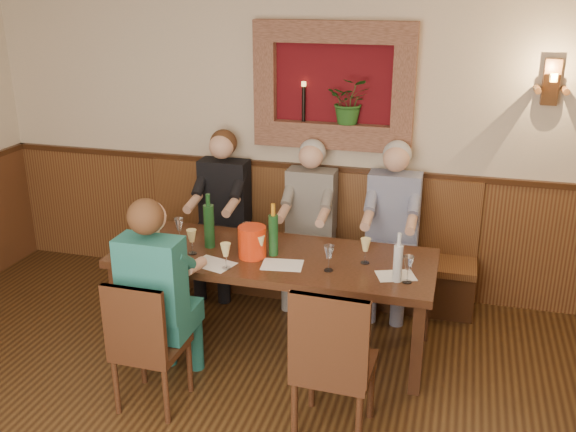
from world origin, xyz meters
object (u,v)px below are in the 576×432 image
object	(u,v)px
wine_bottle_green_b	(209,225)
water_bottle	(398,262)
person_bench_left	(222,225)
dining_table	(273,264)
bench	(304,257)
chair_near_left	(152,368)
person_bench_right	(391,242)
spittoon_bucket	(252,242)
chair_near_right	(334,391)
person_bench_mid	(309,236)
wine_bottle_green_a	(273,234)
person_chair_front	(161,313)

from	to	relation	value
wine_bottle_green_b	water_bottle	xyz separation A→B (m)	(1.46, -0.22, -0.04)
person_bench_left	wine_bottle_green_b	world-z (taller)	person_bench_left
dining_table	wine_bottle_green_b	distance (m)	0.57
dining_table	bench	bearing A→B (deg)	90.00
chair_near_left	wine_bottle_green_b	distance (m)	1.18
chair_near_left	person_bench_right	xyz separation A→B (m)	(1.34, 1.80, 0.33)
person_bench_right	spittoon_bucket	world-z (taller)	person_bench_right
chair_near_right	person_bench_mid	bearing A→B (deg)	110.54
person_bench_mid	water_bottle	distance (m)	1.39
water_bottle	chair_near_left	bearing A→B (deg)	-153.17
spittoon_bucket	person_bench_mid	bearing A→B (deg)	77.24
chair_near_right	person_bench_right	xyz separation A→B (m)	(0.12, 1.77, 0.30)
chair_near_right	person_bench_left	distance (m)	2.28
dining_table	wine_bottle_green_a	world-z (taller)	wine_bottle_green_a
chair_near_right	person_chair_front	distance (m)	1.26
chair_near_right	person_chair_front	xyz separation A→B (m)	(-1.22, 0.15, 0.29)
person_bench_right	chair_near_right	bearing A→B (deg)	-93.84
dining_table	person_bench_right	size ratio (longest dim) A/B	1.65
chair_near_left	wine_bottle_green_a	size ratio (longest dim) A/B	2.33
spittoon_bucket	water_bottle	world-z (taller)	water_bottle
person_bench_mid	wine_bottle_green_a	world-z (taller)	person_bench_mid
dining_table	water_bottle	xyz separation A→B (m)	(0.94, -0.21, 0.21)
dining_table	person_bench_mid	xyz separation A→B (m)	(0.07, 0.84, -0.09)
chair_near_left	wine_bottle_green_b	size ratio (longest dim) A/B	2.20
water_bottle	wine_bottle_green_a	bearing A→B (deg)	167.71
bench	water_bottle	xyz separation A→B (m)	(0.94, -1.15, 0.56)
chair_near_left	wine_bottle_green_a	xyz separation A→B (m)	(0.55, 0.96, 0.64)
dining_table	person_bench_right	world-z (taller)	person_bench_right
bench	spittoon_bucket	size ratio (longest dim) A/B	12.73
chair_near_left	chair_near_right	size ratio (longest dim) A/B	0.90
bench	chair_near_left	bearing A→B (deg)	-106.22
wine_bottle_green_a	wine_bottle_green_b	bearing A→B (deg)	178.06
person_bench_left	wine_bottle_green_b	bearing A→B (deg)	-74.91
person_bench_left	person_bench_right	distance (m)	1.52
person_bench_mid	person_bench_right	bearing A→B (deg)	-0.08
chair_near_left	person_bench_left	world-z (taller)	person_bench_left
bench	person_bench_right	xyz separation A→B (m)	(0.78, -0.11, 0.28)
wine_bottle_green_a	dining_table	bearing A→B (deg)	161.41
spittoon_bucket	wine_bottle_green_b	xyz separation A→B (m)	(-0.38, 0.09, 0.06)
chair_near_left	person_bench_left	bearing A→B (deg)	96.49
person_bench_left	spittoon_bucket	bearing A→B (deg)	-56.80
bench	person_bench_mid	bearing A→B (deg)	-57.33
person_bench_mid	person_chair_front	bearing A→B (deg)	-111.05
chair_near_right	person_chair_front	size ratio (longest dim) A/B	0.73
person_bench_right	spittoon_bucket	xyz separation A→B (m)	(-0.92, -0.91, 0.26)
chair_near_left	wine_bottle_green_a	bearing A→B (deg)	60.69
dining_table	wine_bottle_green_a	bearing A→B (deg)	-18.59
chair_near_right	wine_bottle_green_a	size ratio (longest dim) A/B	2.59
dining_table	spittoon_bucket	bearing A→B (deg)	-151.23
dining_table	bench	size ratio (longest dim) A/B	0.80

